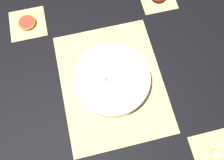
# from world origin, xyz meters

# --- Properties ---
(ground_plane) EXTENTS (6.00, 6.00, 0.00)m
(ground_plane) POSITION_xyz_m (0.00, 0.00, 0.00)
(ground_plane) COLOR black
(bamboo_mat_center) EXTENTS (0.51, 0.41, 0.01)m
(bamboo_mat_center) POSITION_xyz_m (0.00, 0.00, 0.00)
(bamboo_mat_center) COLOR #D6B775
(bamboo_mat_center) RESTS_ON ground_plane
(coaster_mat_near_left) EXTENTS (0.16, 0.16, 0.01)m
(coaster_mat_near_left) POSITION_xyz_m (-0.36, -0.30, 0.00)
(coaster_mat_near_left) COLOR #D6B775
(coaster_mat_near_left) RESTS_ON ground_plane
(coaster_mat_far_right) EXTENTS (0.16, 0.16, 0.01)m
(coaster_mat_far_right) POSITION_xyz_m (0.36, 0.30, 0.00)
(coaster_mat_far_right) COLOR #D6B775
(coaster_mat_far_right) RESTS_ON ground_plane
(fruit_salad_bowl) EXTENTS (0.30, 0.30, 0.07)m
(fruit_salad_bowl) POSITION_xyz_m (-0.00, 0.00, 0.04)
(fruit_salad_bowl) COLOR silver
(fruit_salad_bowl) RESTS_ON bamboo_mat_center
(banana_coin_single) EXTENTS (0.04, 0.04, 0.01)m
(banana_coin_single) POSITION_xyz_m (0.36, 0.30, 0.01)
(banana_coin_single) COLOR #F4EABC
(banana_coin_single) RESTS_ON coaster_mat_far_right
(grapefruit_slice) EXTENTS (0.08, 0.08, 0.01)m
(grapefruit_slice) POSITION_xyz_m (-0.36, -0.30, 0.01)
(grapefruit_slice) COLOR red
(grapefruit_slice) RESTS_ON coaster_mat_near_left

